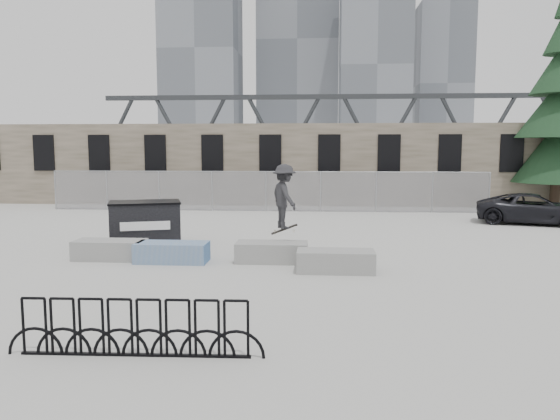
{
  "coord_description": "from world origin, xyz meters",
  "views": [
    {
      "loc": [
        2.75,
        -14.77,
        3.22
      ],
      "look_at": [
        1.51,
        1.8,
        1.3
      ],
      "focal_mm": 35.0,
      "sensor_mm": 36.0,
      "label": 1
    }
  ],
  "objects_px": {
    "spruce_tree": "(559,115)",
    "skateboarder": "(284,196)",
    "bike_rack": "(135,329)",
    "suv": "(534,209)",
    "dumpster": "(145,224)",
    "planter_far_left": "(110,249)",
    "planter_offset": "(336,260)",
    "planter_center_right": "(272,251)",
    "planter_center_left": "(172,252)"
  },
  "relations": [
    {
      "from": "spruce_tree",
      "to": "skateboarder",
      "type": "xyz_separation_m",
      "value": [
        -13.22,
        -13.72,
        -3.05
      ]
    },
    {
      "from": "bike_rack",
      "to": "suv",
      "type": "distance_m",
      "value": 19.56
    },
    {
      "from": "dumpster",
      "to": "planter_far_left",
      "type": "bearing_deg",
      "value": -117.82
    },
    {
      "from": "planter_far_left",
      "to": "skateboarder",
      "type": "distance_m",
      "value": 5.25
    },
    {
      "from": "skateboarder",
      "to": "spruce_tree",
      "type": "bearing_deg",
      "value": -72.24
    },
    {
      "from": "planter_offset",
      "to": "skateboarder",
      "type": "xyz_separation_m",
      "value": [
        -1.44,
        1.61,
        1.51
      ]
    },
    {
      "from": "dumpster",
      "to": "bike_rack",
      "type": "relative_size",
      "value": 0.63
    },
    {
      "from": "planter_offset",
      "to": "planter_center_right",
      "type": "bearing_deg",
      "value": 148.38
    },
    {
      "from": "dumpster",
      "to": "bike_rack",
      "type": "height_order",
      "value": "dumpster"
    },
    {
      "from": "planter_offset",
      "to": "spruce_tree",
      "type": "height_order",
      "value": "spruce_tree"
    },
    {
      "from": "dumpster",
      "to": "skateboarder",
      "type": "bearing_deg",
      "value": -37.22
    },
    {
      "from": "planter_center_left",
      "to": "planter_far_left",
      "type": "bearing_deg",
      "value": 172.6
    },
    {
      "from": "planter_center_right",
      "to": "bike_rack",
      "type": "xyz_separation_m",
      "value": [
        -1.48,
        -7.11,
        0.14
      ]
    },
    {
      "from": "planter_center_left",
      "to": "planter_offset",
      "type": "relative_size",
      "value": 1.0
    },
    {
      "from": "planter_center_right",
      "to": "dumpster",
      "type": "bearing_deg",
      "value": 153.84
    },
    {
      "from": "suv",
      "to": "skateboarder",
      "type": "distance_m",
      "value": 12.84
    },
    {
      "from": "planter_far_left",
      "to": "bike_rack",
      "type": "bearing_deg",
      "value": -65.8
    },
    {
      "from": "skateboarder",
      "to": "bike_rack",
      "type": "bearing_deg",
      "value": 138.41
    },
    {
      "from": "planter_center_right",
      "to": "bike_rack",
      "type": "bearing_deg",
      "value": -101.74
    },
    {
      "from": "planter_center_right",
      "to": "suv",
      "type": "height_order",
      "value": "suv"
    },
    {
      "from": "planter_far_left",
      "to": "planter_center_left",
      "type": "height_order",
      "value": "same"
    },
    {
      "from": "planter_center_right",
      "to": "skateboarder",
      "type": "relative_size",
      "value": 0.98
    },
    {
      "from": "planter_center_right",
      "to": "spruce_tree",
      "type": "height_order",
      "value": "spruce_tree"
    },
    {
      "from": "planter_offset",
      "to": "spruce_tree",
      "type": "xyz_separation_m",
      "value": [
        11.77,
        15.33,
        4.56
      ]
    },
    {
      "from": "planter_offset",
      "to": "dumpster",
      "type": "xyz_separation_m",
      "value": [
        -6.09,
        3.21,
        0.44
      ]
    },
    {
      "from": "planter_center_right",
      "to": "skateboarder",
      "type": "bearing_deg",
      "value": 58.09
    },
    {
      "from": "planter_far_left",
      "to": "skateboarder",
      "type": "xyz_separation_m",
      "value": [
        5.0,
        0.52,
        1.51
      ]
    },
    {
      "from": "dumpster",
      "to": "bike_rack",
      "type": "bearing_deg",
      "value": -91.1
    },
    {
      "from": "bike_rack",
      "to": "skateboarder",
      "type": "distance_m",
      "value": 7.96
    },
    {
      "from": "bike_rack",
      "to": "suv",
      "type": "xyz_separation_m",
      "value": [
        11.81,
        15.59,
        0.2
      ]
    },
    {
      "from": "planter_far_left",
      "to": "suv",
      "type": "height_order",
      "value": "suv"
    },
    {
      "from": "planter_center_right",
      "to": "planter_far_left",
      "type": "bearing_deg",
      "value": 179.94
    },
    {
      "from": "planter_far_left",
      "to": "dumpster",
      "type": "distance_m",
      "value": 2.19
    },
    {
      "from": "suv",
      "to": "skateboarder",
      "type": "relative_size",
      "value": 2.26
    },
    {
      "from": "planter_center_left",
      "to": "suv",
      "type": "xyz_separation_m",
      "value": [
        13.12,
        8.71,
        0.34
      ]
    },
    {
      "from": "skateboarder",
      "to": "planter_center_left",
      "type": "bearing_deg",
      "value": 75.43
    },
    {
      "from": "planter_center_left",
      "to": "planter_offset",
      "type": "bearing_deg",
      "value": -10.55
    },
    {
      "from": "spruce_tree",
      "to": "planter_center_right",
      "type": "bearing_deg",
      "value": -133.56
    },
    {
      "from": "planter_center_left",
      "to": "dumpster",
      "type": "height_order",
      "value": "dumpster"
    },
    {
      "from": "planter_center_left",
      "to": "skateboarder",
      "type": "bearing_deg",
      "value": 13.74
    },
    {
      "from": "planter_center_left",
      "to": "planter_center_right",
      "type": "height_order",
      "value": "same"
    },
    {
      "from": "dumpster",
      "to": "suv",
      "type": "distance_m",
      "value": 15.97
    },
    {
      "from": "spruce_tree",
      "to": "skateboarder",
      "type": "bearing_deg",
      "value": -133.94
    },
    {
      "from": "planter_center_right",
      "to": "spruce_tree",
      "type": "distance_m",
      "value": 20.17
    },
    {
      "from": "planter_center_right",
      "to": "bike_rack",
      "type": "height_order",
      "value": "bike_rack"
    },
    {
      "from": "planter_center_right",
      "to": "bike_rack",
      "type": "distance_m",
      "value": 7.27
    },
    {
      "from": "planter_center_left",
      "to": "skateboarder",
      "type": "height_order",
      "value": "skateboarder"
    },
    {
      "from": "planter_center_left",
      "to": "spruce_tree",
      "type": "distance_m",
      "value": 22.29
    },
    {
      "from": "planter_center_left",
      "to": "bike_rack",
      "type": "xyz_separation_m",
      "value": [
        1.31,
        -6.87,
        0.14
      ]
    },
    {
      "from": "planter_center_left",
      "to": "skateboarder",
      "type": "xyz_separation_m",
      "value": [
        3.11,
        0.76,
        1.51
      ]
    }
  ]
}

